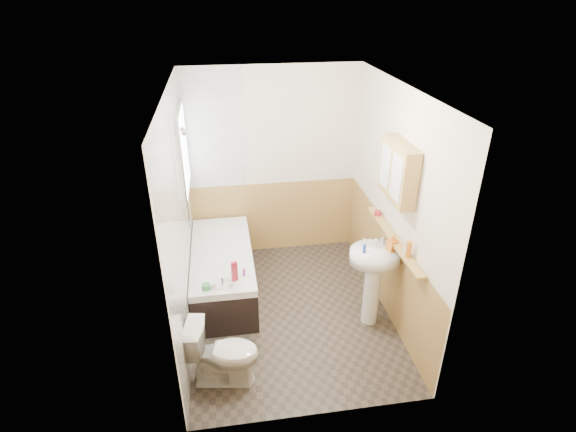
{
  "coord_description": "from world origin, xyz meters",
  "views": [
    {
      "loc": [
        -0.64,
        -3.99,
        3.34
      ],
      "look_at": [
        0.0,
        0.15,
        1.15
      ],
      "focal_mm": 28.0,
      "sensor_mm": 36.0,
      "label": 1
    }
  ],
  "objects_px": {
    "bathtub": "(223,270)",
    "pine_shelf": "(394,239)",
    "medicine_cabinet": "(398,171)",
    "toilet": "(223,353)",
    "sink": "(374,271)"
  },
  "relations": [
    {
      "from": "bathtub",
      "to": "pine_shelf",
      "type": "relative_size",
      "value": 1.16
    },
    {
      "from": "bathtub",
      "to": "medicine_cabinet",
      "type": "bearing_deg",
      "value": -22.5
    },
    {
      "from": "toilet",
      "to": "medicine_cabinet",
      "type": "bearing_deg",
      "value": -59.7
    },
    {
      "from": "medicine_cabinet",
      "to": "toilet",
      "type": "bearing_deg",
      "value": -159.03
    },
    {
      "from": "sink",
      "to": "toilet",
      "type": "bearing_deg",
      "value": -152.03
    },
    {
      "from": "toilet",
      "to": "sink",
      "type": "relative_size",
      "value": 0.64
    },
    {
      "from": "pine_shelf",
      "to": "sink",
      "type": "bearing_deg",
      "value": -164.51
    },
    {
      "from": "toilet",
      "to": "pine_shelf",
      "type": "xyz_separation_m",
      "value": [
        1.8,
        0.65,
        0.68
      ]
    },
    {
      "from": "sink",
      "to": "medicine_cabinet",
      "type": "xyz_separation_m",
      "value": [
        0.17,
        0.09,
        1.08
      ]
    },
    {
      "from": "bathtub",
      "to": "sink",
      "type": "bearing_deg",
      "value": -27.19
    },
    {
      "from": "sink",
      "to": "pine_shelf",
      "type": "xyz_separation_m",
      "value": [
        0.2,
        0.06,
        0.34
      ]
    },
    {
      "from": "bathtub",
      "to": "pine_shelf",
      "type": "height_order",
      "value": "pine_shelf"
    },
    {
      "from": "bathtub",
      "to": "toilet",
      "type": "relative_size",
      "value": 2.51
    },
    {
      "from": "pine_shelf",
      "to": "medicine_cabinet",
      "type": "distance_m",
      "value": 0.74
    },
    {
      "from": "toilet",
      "to": "medicine_cabinet",
      "type": "relative_size",
      "value": 1.05
    }
  ]
}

